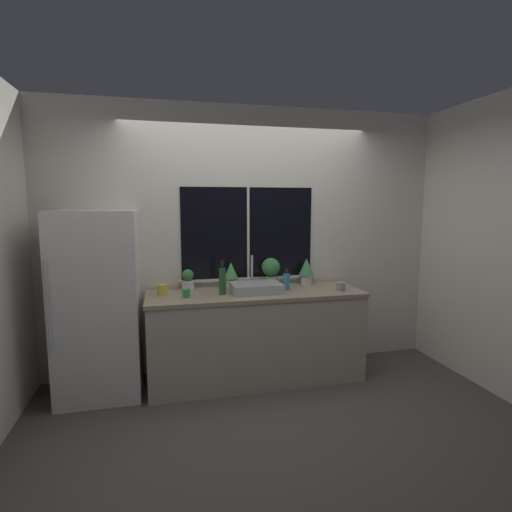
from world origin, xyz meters
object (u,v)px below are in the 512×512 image
Objects in this scene: potted_plant_far_right at (306,270)px; potted_plant_center_right at (271,269)px; mug_yellow at (162,290)px; potted_plant_far_left at (188,280)px; mug_grey at (341,286)px; soap_bottle at (286,281)px; sink at (257,288)px; mug_green at (186,293)px; refrigerator at (98,304)px; potted_plant_center_left at (231,273)px; bottle_tall at (222,280)px.

potted_plant_center_right is at bearing 180.00° from potted_plant_far_right.
potted_plant_far_right is 2.82× the size of mug_yellow.
potted_plant_far_left is 1.50m from mug_grey.
mug_grey is at bearing -15.45° from soap_bottle.
mug_yellow is (-0.25, -0.15, -0.05)m from potted_plant_far_left.
sink reaches higher than mug_yellow.
potted_plant_far_left is at bearing 180.00° from potted_plant_center_right.
mug_green is (-0.98, -0.08, -0.05)m from soap_bottle.
mug_green is at bearing 177.81° from mug_grey.
sink is 0.66m from potted_plant_far_right.
potted_plant_far_left is 0.98× the size of soap_bottle.
refrigerator is 0.57m from mug_yellow.
potted_plant_center_left is (1.24, 0.20, 0.19)m from refrigerator.
sink is 0.69m from potted_plant_far_left.
soap_bottle is at bearing -0.85° from refrigerator.
potted_plant_far_left is 0.75× the size of potted_plant_far_right.
refrigerator is 0.85m from potted_plant_far_left.
refrigerator is 1.45m from sink.
sink is at bearing -156.63° from potted_plant_far_right.
sink is 0.89m from mug_yellow.
potted_plant_center_left is at bearing 9.30° from refrigerator.
bottle_tall reaches higher than potted_plant_far_left.
bottle_tall is at bearing -178.18° from sink.
refrigerator reaches higher than bottle_tall.
mug_yellow is (-0.68, -0.15, -0.10)m from potted_plant_center_left.
mug_green is 0.89× the size of mug_grey.
potted_plant_far_right is 0.38m from soap_bottle.
sink is 0.83m from mug_grey.
potted_plant_far_right reaches higher than mug_green.
sink reaches higher than potted_plant_far_left.
bottle_tall is (-0.64, -0.04, 0.05)m from soap_bottle.
potted_plant_center_right is 0.91× the size of bottle_tall.
refrigerator reaches higher than potted_plant_center_left.
mug_yellow is (-1.48, -0.15, -0.11)m from potted_plant_far_right.
mug_yellow is (-1.10, -0.15, -0.13)m from potted_plant_center_right.
mug_grey is (0.61, -0.37, -0.13)m from potted_plant_center_right.
potted_plant_far_left is 2.12× the size of mug_yellow.
potted_plant_center_right is at bearing 112.82° from soap_bottle.
potted_plant_far_left reaches higher than mug_grey.
soap_bottle is 0.98m from mug_green.
mug_green is at bearing -8.12° from refrigerator.
sink is (1.44, -0.06, 0.09)m from refrigerator.
mug_yellow is at bearing -172.00° from potted_plant_center_right.
mug_grey is at bearing -59.26° from potted_plant_far_right.
potted_plant_far_left is 2.67× the size of mug_green.
bottle_tall reaches higher than potted_plant_center_left.
mug_yellow is (-0.55, 0.12, -0.08)m from bottle_tall.
sink is 4.89× the size of mug_yellow.
sink is at bearing -129.43° from potted_plant_center_right.
mug_grey reaches higher than mug_green.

